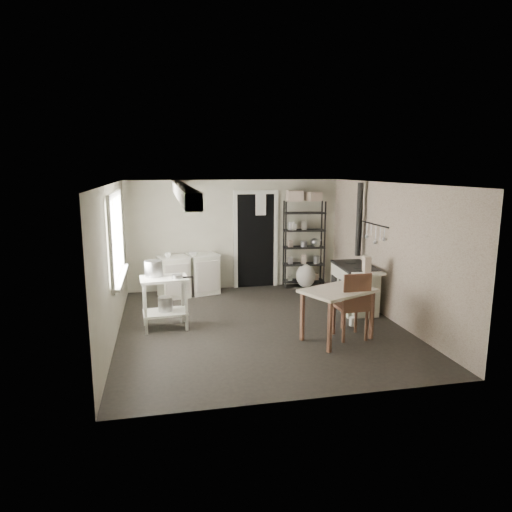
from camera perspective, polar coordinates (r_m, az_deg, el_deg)
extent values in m
plane|color=black|center=(7.57, 0.47, -8.63)|extent=(5.00, 5.00, 0.00)
plane|color=silver|center=(7.14, 0.50, 9.06)|extent=(5.00, 5.00, 0.00)
cube|color=#BDB9A1|center=(9.69, -2.67, 2.69)|extent=(4.50, 0.02, 2.30)
cube|color=#BDB9A1|center=(4.92, 6.73, -5.45)|extent=(4.50, 0.02, 2.30)
cube|color=#BDB9A1|center=(7.14, -17.45, -0.75)|extent=(0.02, 5.00, 2.30)
cube|color=#BDB9A1|center=(8.04, 16.35, 0.57)|extent=(0.02, 5.00, 2.30)
cylinder|color=#ACACAE|center=(7.43, -12.68, -1.72)|extent=(0.32, 0.32, 0.30)
cylinder|color=#ACACAE|center=(7.25, -9.80, -2.67)|extent=(0.22, 0.22, 0.10)
cylinder|color=#ACACAE|center=(7.49, -11.25, -5.96)|extent=(0.28, 0.28, 0.25)
imported|color=silver|center=(9.19, -7.92, 0.91)|extent=(0.28, 0.28, 0.07)
imported|color=silver|center=(9.05, -10.98, 0.75)|extent=(0.13, 0.13, 0.10)
imported|color=silver|center=(9.72, 4.73, 4.01)|extent=(0.10, 0.10, 0.20)
cube|color=beige|center=(9.70, 4.84, 7.78)|extent=(0.34, 0.31, 0.22)
cube|color=beige|center=(9.80, 7.18, 7.65)|extent=(0.35, 0.33, 0.19)
cube|color=beige|center=(7.82, 13.69, -0.62)|extent=(0.14, 0.20, 0.27)
imported|color=silver|center=(6.85, 11.53, -3.92)|extent=(0.10, 0.10, 0.08)
ellipsoid|color=silver|center=(9.89, 6.23, -2.56)|extent=(0.45, 0.39, 0.51)
cylinder|color=silver|center=(7.68, 11.97, -7.97)|extent=(0.15, 0.15, 0.14)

